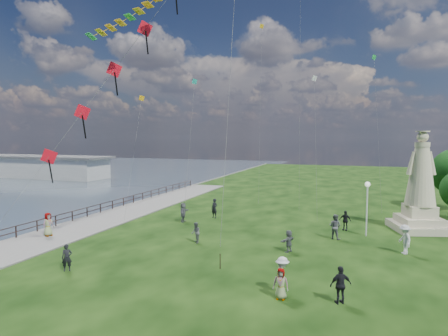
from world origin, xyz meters
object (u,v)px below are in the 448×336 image
at_px(person_8, 405,239).
at_px(person_9, 345,220).
at_px(person_6, 214,208).
at_px(person_7, 335,227).
at_px(person_3, 341,285).
at_px(person_4, 281,284).
at_px(person_11, 289,241).
at_px(statue, 420,193).
at_px(person_2, 282,275).
at_px(person_1, 196,233).
at_px(lamppost, 367,197).
at_px(person_5, 183,212).
at_px(person_0, 67,258).
at_px(pier_pavilion, 41,166).
at_px(person_10, 48,226).

distance_m(person_8, person_9, 6.61).
bearing_deg(person_6, person_7, 0.56).
xyz_separation_m(person_3, person_6, (-12.04, 15.42, 0.04)).
distance_m(person_3, person_4, 2.74).
bearing_deg(person_11, statue, 161.63).
bearing_deg(person_3, person_7, -114.77).
bearing_deg(person_9, person_2, -84.28).
height_order(statue, person_6, statue).
relative_size(person_1, person_7, 0.80).
bearing_deg(lamppost, person_5, -179.22).
bearing_deg(person_5, person_11, -124.37).
bearing_deg(statue, person_1, -165.19).
bearing_deg(person_0, person_4, -35.62).
bearing_deg(person_2, pier_pavilion, 44.20).
relative_size(person_1, person_5, 0.86).
bearing_deg(person_9, person_10, -139.42).
distance_m(person_10, person_11, 18.29).
distance_m(person_6, person_7, 11.93).
relative_size(person_1, person_3, 0.86).
distance_m(person_0, person_11, 13.85).
distance_m(person_2, person_9, 14.53).
bearing_deg(person_1, person_8, 66.91).
bearing_deg(statue, person_7, -158.05).
height_order(person_2, person_8, person_8).
distance_m(lamppost, person_4, 14.38).
bearing_deg(person_11, person_10, -56.81).
distance_m(statue, person_9, 6.51).
relative_size(statue, person_10, 4.55).
bearing_deg(statue, pier_pavilion, 142.94).
distance_m(person_4, person_11, 7.51).
height_order(person_1, person_8, person_8).
height_order(pier_pavilion, person_8, pier_pavilion).
height_order(person_10, person_11, person_10).
distance_m(person_3, person_7, 11.47).
bearing_deg(statue, person_8, -120.72).
distance_m(person_2, person_7, 11.39).
distance_m(person_4, person_5, 17.58).
height_order(person_5, person_7, person_7).
bearing_deg(person_2, person_5, 32.19).
bearing_deg(lamppost, person_9, 139.24).
distance_m(person_1, person_9, 12.68).
bearing_deg(person_10, pier_pavilion, 56.82).
distance_m(pier_pavilion, person_9, 65.07).
height_order(pier_pavilion, person_0, pier_pavilion).
bearing_deg(person_5, person_1, -152.52).
xyz_separation_m(pier_pavilion, person_2, (56.56, -41.28, -0.92)).
distance_m(person_4, person_7, 12.02).
relative_size(person_5, person_6, 0.95).
distance_m(person_7, person_9, 3.15).
bearing_deg(person_1, statue, 88.86).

